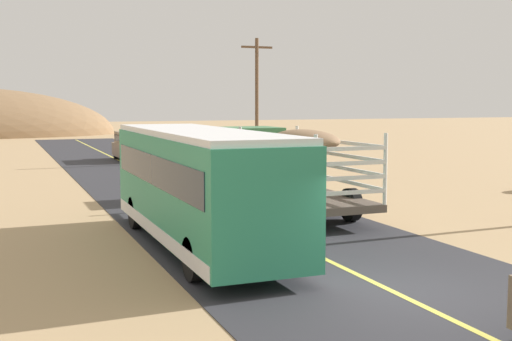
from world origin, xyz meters
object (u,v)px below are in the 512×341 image
object	(u,v)px
livestock_truck	(268,158)
power_pole_mid	(257,95)
car_far	(132,145)
bus	(199,184)

from	to	relation	value
livestock_truck	power_pole_mid	bearing A→B (deg)	69.50
livestock_truck	power_pole_mid	size ratio (longest dim) A/B	1.18
car_far	power_pole_mid	world-z (taller)	power_pole_mid
livestock_truck	bus	world-z (taller)	bus
car_far	power_pole_mid	size ratio (longest dim) A/B	0.56
car_far	livestock_truck	bearing A→B (deg)	-86.20
bus	power_pole_mid	size ratio (longest dim) A/B	1.22
livestock_truck	car_far	size ratio (longest dim) A/B	2.10
power_pole_mid	bus	bearing A→B (deg)	-115.25
bus	power_pole_mid	xyz separation A→B (m)	(11.35, 24.07, 2.66)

